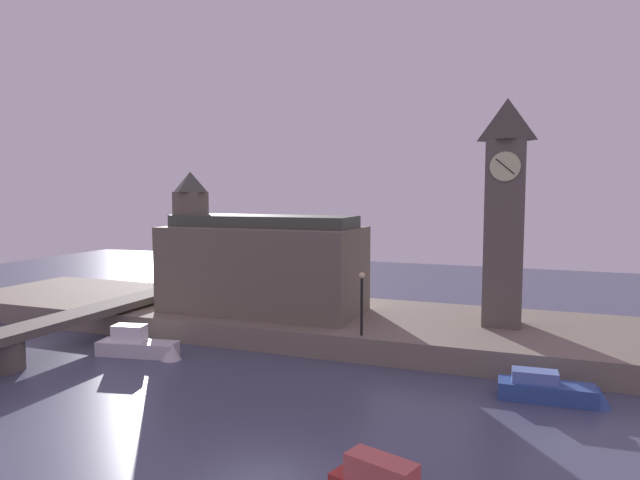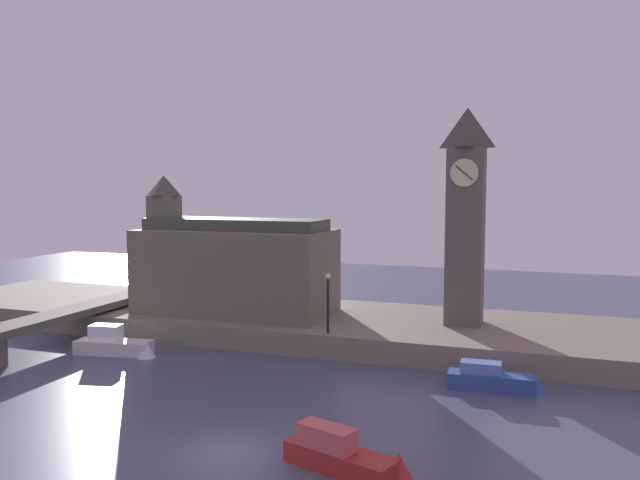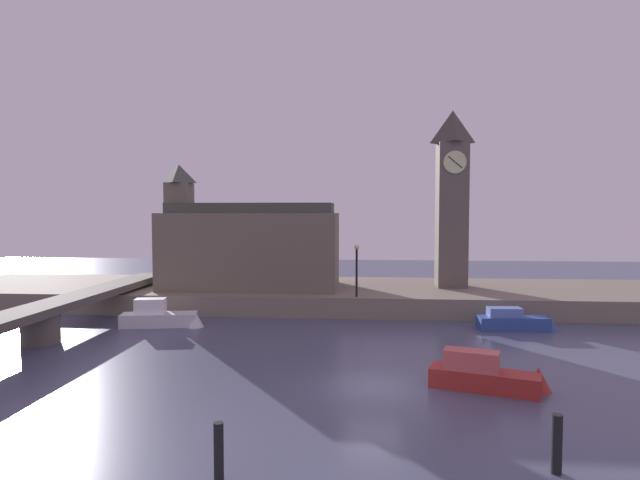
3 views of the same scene
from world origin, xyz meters
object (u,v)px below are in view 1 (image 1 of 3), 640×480
(parliament_hall, at_px, (259,264))
(streetlamp, at_px, (362,296))
(clock_tower, at_px, (505,210))
(boat_tour_blue, at_px, (556,391))
(boat_ferry_white, at_px, (143,346))

(parliament_hall, distance_m, streetlamp, 9.81)
(clock_tower, height_order, parliament_hall, clock_tower)
(clock_tower, bearing_deg, streetlamp, -143.03)
(streetlamp, xyz_separation_m, boat_tour_blue, (10.46, -2.98, -3.32))
(parliament_hall, height_order, boat_tour_blue, parliament_hall)
(clock_tower, height_order, streetlamp, clock_tower)
(streetlamp, relative_size, boat_ferry_white, 0.66)
(streetlamp, relative_size, boat_tour_blue, 0.73)
(clock_tower, relative_size, streetlamp, 3.78)
(clock_tower, bearing_deg, boat_ferry_white, -154.56)
(boat_tour_blue, bearing_deg, clock_tower, 108.51)
(clock_tower, relative_size, boat_ferry_white, 2.48)
(parliament_hall, bearing_deg, boat_tour_blue, -20.37)
(parliament_hall, distance_m, boat_tour_blue, 21.01)
(boat_tour_blue, bearing_deg, parliament_hall, 159.63)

